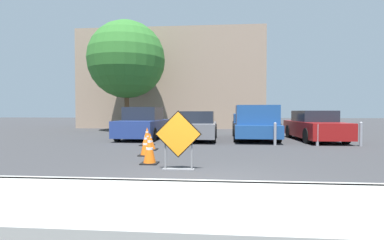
{
  "coord_description": "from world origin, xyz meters",
  "views": [
    {
      "loc": [
        0.21,
        -5.21,
        1.36
      ],
      "look_at": [
        -1.03,
        8.87,
        0.95
      ],
      "focal_mm": 28.0,
      "sensor_mm": 36.0,
      "label": 1
    }
  ],
  "objects_px": {
    "traffic_cone_fourth": "(147,137)",
    "bollard_nearest": "(275,133)",
    "bollard_third": "(361,133)",
    "traffic_cone_nearest": "(150,149)",
    "parked_car_second": "(198,126)",
    "road_closed_sign": "(178,139)",
    "traffic_cone_second": "(146,144)",
    "pickup_truck": "(255,124)",
    "parked_car_nearest": "(143,124)",
    "parked_car_third": "(314,126)",
    "bollard_second": "(317,134)",
    "traffic_cone_third": "(150,142)"
  },
  "relations": [
    {
      "from": "traffic_cone_third",
      "to": "bollard_third",
      "type": "xyz_separation_m",
      "value": [
        7.91,
        1.76,
        0.21
      ]
    },
    {
      "from": "traffic_cone_nearest",
      "to": "bollard_third",
      "type": "bearing_deg",
      "value": 31.88
    },
    {
      "from": "traffic_cone_second",
      "to": "parked_car_second",
      "type": "height_order",
      "value": "parked_car_second"
    },
    {
      "from": "bollard_nearest",
      "to": "bollard_third",
      "type": "distance_m",
      "value": 3.26
    },
    {
      "from": "parked_car_nearest",
      "to": "road_closed_sign",
      "type": "bearing_deg",
      "value": 112.15
    },
    {
      "from": "parked_car_third",
      "to": "bollard_second",
      "type": "distance_m",
      "value": 2.36
    },
    {
      "from": "bollard_third",
      "to": "traffic_cone_second",
      "type": "bearing_deg",
      "value": -157.88
    },
    {
      "from": "traffic_cone_second",
      "to": "bollard_second",
      "type": "distance_m",
      "value": 6.86
    },
    {
      "from": "traffic_cone_second",
      "to": "traffic_cone_fourth",
      "type": "relative_size",
      "value": 0.99
    },
    {
      "from": "road_closed_sign",
      "to": "traffic_cone_fourth",
      "type": "height_order",
      "value": "road_closed_sign"
    },
    {
      "from": "parked_car_second",
      "to": "traffic_cone_fourth",
      "type": "bearing_deg",
      "value": 54.61
    },
    {
      "from": "traffic_cone_fourth",
      "to": "bollard_third",
      "type": "relative_size",
      "value": 0.76
    },
    {
      "from": "traffic_cone_nearest",
      "to": "traffic_cone_second",
      "type": "relative_size",
      "value": 1.11
    },
    {
      "from": "traffic_cone_second",
      "to": "parked_car_second",
      "type": "relative_size",
      "value": 0.17
    },
    {
      "from": "bollard_second",
      "to": "bollard_third",
      "type": "relative_size",
      "value": 0.93
    },
    {
      "from": "traffic_cone_fourth",
      "to": "bollard_nearest",
      "type": "xyz_separation_m",
      "value": [
        5.08,
        0.43,
        0.14
      ]
    },
    {
      "from": "parked_car_third",
      "to": "bollard_nearest",
      "type": "xyz_separation_m",
      "value": [
        -2.22,
        -2.28,
        -0.16
      ]
    },
    {
      "from": "traffic_cone_nearest",
      "to": "pickup_truck",
      "type": "distance_m",
      "value": 7.81
    },
    {
      "from": "traffic_cone_nearest",
      "to": "parked_car_third",
      "type": "height_order",
      "value": "parked_car_third"
    },
    {
      "from": "traffic_cone_third",
      "to": "traffic_cone_fourth",
      "type": "bearing_deg",
      "value": 107.9
    },
    {
      "from": "parked_car_third",
      "to": "bollard_third",
      "type": "bearing_deg",
      "value": 112.66
    },
    {
      "from": "traffic_cone_nearest",
      "to": "pickup_truck",
      "type": "xyz_separation_m",
      "value": [
        3.51,
        6.97,
        0.36
      ]
    },
    {
      "from": "parked_car_second",
      "to": "pickup_truck",
      "type": "xyz_separation_m",
      "value": [
        2.71,
        0.31,
        0.1
      ]
    },
    {
      "from": "traffic_cone_nearest",
      "to": "traffic_cone_second",
      "type": "xyz_separation_m",
      "value": [
        -0.45,
        1.39,
        -0.04
      ]
    },
    {
      "from": "traffic_cone_second",
      "to": "bollard_second",
      "type": "bearing_deg",
      "value": 27.26
    },
    {
      "from": "parked_car_nearest",
      "to": "pickup_truck",
      "type": "bearing_deg",
      "value": -177.18
    },
    {
      "from": "traffic_cone_nearest",
      "to": "traffic_cone_fourth",
      "type": "relative_size",
      "value": 1.09
    },
    {
      "from": "traffic_cone_nearest",
      "to": "traffic_cone_second",
      "type": "bearing_deg",
      "value": 107.77
    },
    {
      "from": "parked_car_second",
      "to": "bollard_second",
      "type": "height_order",
      "value": "parked_car_second"
    },
    {
      "from": "traffic_cone_second",
      "to": "parked_car_nearest",
      "type": "xyz_separation_m",
      "value": [
        -1.48,
        5.52,
        0.36
      ]
    },
    {
      "from": "parked_car_nearest",
      "to": "bollard_second",
      "type": "height_order",
      "value": "parked_car_nearest"
    },
    {
      "from": "traffic_cone_nearest",
      "to": "traffic_cone_fourth",
      "type": "height_order",
      "value": "traffic_cone_nearest"
    },
    {
      "from": "traffic_cone_third",
      "to": "pickup_truck",
      "type": "distance_m",
      "value": 5.91
    },
    {
      "from": "traffic_cone_third",
      "to": "parked_car_nearest",
      "type": "height_order",
      "value": "parked_car_nearest"
    },
    {
      "from": "bollard_nearest",
      "to": "traffic_cone_fourth",
      "type": "bearing_deg",
      "value": -175.17
    },
    {
      "from": "traffic_cone_nearest",
      "to": "parked_car_second",
      "type": "distance_m",
      "value": 6.72
    },
    {
      "from": "traffic_cone_nearest",
      "to": "parked_car_second",
      "type": "relative_size",
      "value": 0.19
    },
    {
      "from": "road_closed_sign",
      "to": "pickup_truck",
      "type": "bearing_deg",
      "value": 70.97
    },
    {
      "from": "traffic_cone_second",
      "to": "parked_car_second",
      "type": "xyz_separation_m",
      "value": [
        1.24,
        5.27,
        0.29
      ]
    },
    {
      "from": "road_closed_sign",
      "to": "parked_car_second",
      "type": "distance_m",
      "value": 7.4
    },
    {
      "from": "traffic_cone_fourth",
      "to": "parked_car_second",
      "type": "bearing_deg",
      "value": 54.15
    },
    {
      "from": "traffic_cone_nearest",
      "to": "pickup_truck",
      "type": "bearing_deg",
      "value": 63.28
    },
    {
      "from": "traffic_cone_fourth",
      "to": "traffic_cone_nearest",
      "type": "bearing_deg",
      "value": -75.59
    },
    {
      "from": "traffic_cone_fourth",
      "to": "pickup_truck",
      "type": "relative_size",
      "value": 0.14
    },
    {
      "from": "traffic_cone_third",
      "to": "bollard_nearest",
      "type": "distance_m",
      "value": 4.97
    },
    {
      "from": "road_closed_sign",
      "to": "parked_car_second",
      "type": "xyz_separation_m",
      "value": [
        -0.05,
        7.4,
        -0.08
      ]
    },
    {
      "from": "traffic_cone_fourth",
      "to": "bollard_nearest",
      "type": "relative_size",
      "value": 0.79
    },
    {
      "from": "bollard_nearest",
      "to": "bollard_third",
      "type": "relative_size",
      "value": 0.97
    },
    {
      "from": "pickup_truck",
      "to": "traffic_cone_third",
      "type": "bearing_deg",
      "value": 47.37
    },
    {
      "from": "traffic_cone_nearest",
      "to": "parked_car_nearest",
      "type": "bearing_deg",
      "value": 105.61
    }
  ]
}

